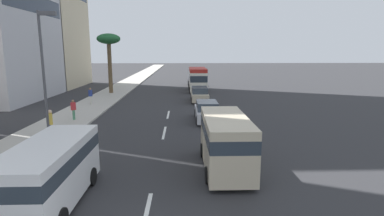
{
  "coord_description": "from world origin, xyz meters",
  "views": [
    {
      "loc": [
        -5.99,
        -1.24,
        5.41
      ],
      "look_at": [
        16.0,
        -1.93,
        1.26
      ],
      "focal_mm": 28.51,
      "sensor_mm": 36.0,
      "label": 1
    }
  ],
  "objects_px": {
    "palm_tree": "(109,42)",
    "van_sixth": "(50,170)",
    "minibus_fourth": "(198,79)",
    "car_fifth": "(194,81)",
    "car_third": "(200,94)",
    "van_lead": "(225,139)",
    "car_second": "(207,111)",
    "pedestrian_near_lamp": "(51,122)",
    "pedestrian_by_tree": "(73,109)",
    "street_lamp": "(45,66)",
    "pedestrian_mid_block": "(90,95)"
  },
  "relations": [
    {
      "from": "palm_tree",
      "to": "van_sixth",
      "type": "bearing_deg",
      "value": -171.2
    },
    {
      "from": "minibus_fourth",
      "to": "car_fifth",
      "type": "distance_m",
      "value": 7.09
    },
    {
      "from": "car_fifth",
      "to": "car_third",
      "type": "bearing_deg",
      "value": 179.99
    },
    {
      "from": "van_lead",
      "to": "van_sixth",
      "type": "xyz_separation_m",
      "value": [
        -3.18,
        6.61,
        -0.11
      ]
    },
    {
      "from": "car_second",
      "to": "car_fifth",
      "type": "bearing_deg",
      "value": 0.1
    },
    {
      "from": "pedestrian_near_lamp",
      "to": "van_sixth",
      "type": "bearing_deg",
      "value": -2.39
    },
    {
      "from": "pedestrian_by_tree",
      "to": "street_lamp",
      "type": "xyz_separation_m",
      "value": [
        -6.94,
        -1.18,
        3.61
      ]
    },
    {
      "from": "car_second",
      "to": "van_lead",
      "type": "bearing_deg",
      "value": -179.62
    },
    {
      "from": "car_third",
      "to": "palm_tree",
      "type": "xyz_separation_m",
      "value": [
        6.09,
        10.92,
        5.66
      ]
    },
    {
      "from": "van_lead",
      "to": "car_fifth",
      "type": "distance_m",
      "value": 34.53
    },
    {
      "from": "car_second",
      "to": "van_sixth",
      "type": "distance_m",
      "value": 14.65
    },
    {
      "from": "car_third",
      "to": "car_fifth",
      "type": "bearing_deg",
      "value": -0.01
    },
    {
      "from": "pedestrian_mid_block",
      "to": "palm_tree",
      "type": "distance_m",
      "value": 9.97
    },
    {
      "from": "street_lamp",
      "to": "pedestrian_by_tree",
      "type": "bearing_deg",
      "value": 9.64
    },
    {
      "from": "street_lamp",
      "to": "car_fifth",
      "type": "bearing_deg",
      "value": -16.12
    },
    {
      "from": "minibus_fourth",
      "to": "street_lamp",
      "type": "relative_size",
      "value": 0.87
    },
    {
      "from": "van_lead",
      "to": "street_lamp",
      "type": "bearing_deg",
      "value": 71.73
    },
    {
      "from": "van_lead",
      "to": "car_fifth",
      "type": "height_order",
      "value": "van_lead"
    },
    {
      "from": "van_lead",
      "to": "van_sixth",
      "type": "height_order",
      "value": "van_lead"
    },
    {
      "from": "pedestrian_mid_block",
      "to": "pedestrian_near_lamp",
      "type": "bearing_deg",
      "value": -142.04
    },
    {
      "from": "pedestrian_near_lamp",
      "to": "palm_tree",
      "type": "bearing_deg",
      "value": 158.04
    },
    {
      "from": "palm_tree",
      "to": "street_lamp",
      "type": "height_order",
      "value": "palm_tree"
    },
    {
      "from": "minibus_fourth",
      "to": "pedestrian_near_lamp",
      "type": "relative_size",
      "value": 3.6
    },
    {
      "from": "car_fifth",
      "to": "palm_tree",
      "type": "distance_m",
      "value": 15.34
    },
    {
      "from": "car_second",
      "to": "car_third",
      "type": "height_order",
      "value": "car_third"
    },
    {
      "from": "van_lead",
      "to": "palm_tree",
      "type": "distance_m",
      "value": 28.1
    },
    {
      "from": "pedestrian_near_lamp",
      "to": "palm_tree",
      "type": "xyz_separation_m",
      "value": [
        20.5,
        1.08,
        5.28
      ]
    },
    {
      "from": "car_third",
      "to": "pedestrian_by_tree",
      "type": "height_order",
      "value": "pedestrian_by_tree"
    },
    {
      "from": "pedestrian_by_tree",
      "to": "palm_tree",
      "type": "xyz_separation_m",
      "value": [
        15.38,
        0.64,
        5.41
      ]
    },
    {
      "from": "pedestrian_near_lamp",
      "to": "palm_tree",
      "type": "height_order",
      "value": "palm_tree"
    },
    {
      "from": "car_third",
      "to": "pedestrian_by_tree",
      "type": "xyz_separation_m",
      "value": [
        -9.29,
        10.28,
        0.25
      ]
    },
    {
      "from": "minibus_fourth",
      "to": "street_lamp",
      "type": "bearing_deg",
      "value": 159.2
    },
    {
      "from": "palm_tree",
      "to": "pedestrian_by_tree",
      "type": "bearing_deg",
      "value": -177.6
    },
    {
      "from": "car_second",
      "to": "pedestrian_near_lamp",
      "type": "relative_size",
      "value": 2.53
    },
    {
      "from": "pedestrian_mid_block",
      "to": "street_lamp",
      "type": "relative_size",
      "value": 0.22
    },
    {
      "from": "pedestrian_near_lamp",
      "to": "pedestrian_by_tree",
      "type": "height_order",
      "value": "pedestrian_near_lamp"
    },
    {
      "from": "car_fifth",
      "to": "street_lamp",
      "type": "relative_size",
      "value": 0.65
    },
    {
      "from": "van_sixth",
      "to": "palm_tree",
      "type": "distance_m",
      "value": 29.33
    },
    {
      "from": "palm_tree",
      "to": "minibus_fourth",
      "type": "bearing_deg",
      "value": -79.05
    },
    {
      "from": "van_lead",
      "to": "car_third",
      "type": "distance_m",
      "value": 19.28
    },
    {
      "from": "car_fifth",
      "to": "street_lamp",
      "type": "height_order",
      "value": "street_lamp"
    },
    {
      "from": "car_fifth",
      "to": "pedestrian_near_lamp",
      "type": "distance_m",
      "value": 31.27
    },
    {
      "from": "pedestrian_near_lamp",
      "to": "pedestrian_mid_block",
      "type": "xyz_separation_m",
      "value": [
        12.1,
        1.17,
        -0.08
      ]
    },
    {
      "from": "pedestrian_near_lamp",
      "to": "car_second",
      "type": "bearing_deg",
      "value": 92.13
    },
    {
      "from": "car_second",
      "to": "pedestrian_near_lamp",
      "type": "bearing_deg",
      "value": 117.1
    },
    {
      "from": "pedestrian_by_tree",
      "to": "car_second",
      "type": "bearing_deg",
      "value": 129.0
    },
    {
      "from": "van_lead",
      "to": "pedestrian_by_tree",
      "type": "relative_size",
      "value": 3.42
    },
    {
      "from": "car_second",
      "to": "palm_tree",
      "type": "distance_m",
      "value": 19.77
    },
    {
      "from": "minibus_fourth",
      "to": "palm_tree",
      "type": "relative_size",
      "value": 0.86
    },
    {
      "from": "van_sixth",
      "to": "palm_tree",
      "type": "height_order",
      "value": "palm_tree"
    }
  ]
}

